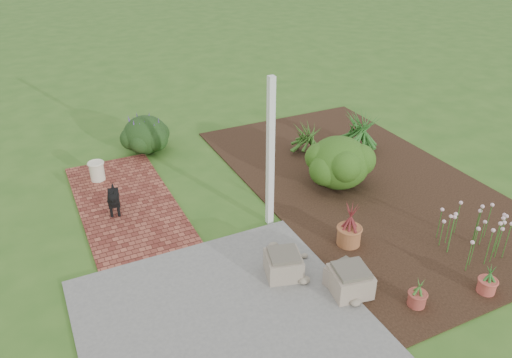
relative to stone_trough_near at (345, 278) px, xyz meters
name	(u,v)px	position (x,y,z in m)	size (l,w,h in m)	color
ground	(256,230)	(-0.48, 1.79, -0.18)	(80.00, 80.00, 0.00)	#33611E
concrete_patio	(227,326)	(-1.73, 0.04, -0.16)	(3.50, 3.50, 0.04)	slate
brick_path	(126,202)	(-2.18, 3.54, -0.16)	(1.60, 3.50, 0.04)	maroon
garden_bed	(363,183)	(2.02, 2.29, -0.17)	(4.00, 7.00, 0.03)	black
veranda_post	(270,155)	(-0.18, 1.89, 1.07)	(0.10, 0.10, 2.50)	white
stone_trough_near	(345,278)	(0.00, 0.00, 0.00)	(0.43, 0.43, 0.29)	gray
stone_trough_mid	(350,281)	(0.00, -0.11, 0.02)	(0.50, 0.50, 0.34)	gray
stone_trough_far	(283,265)	(-0.63, 0.59, 0.02)	(0.48, 0.48, 0.32)	#7A6E5E
black_dog	(113,198)	(-2.42, 3.22, 0.16)	(0.25, 0.58, 0.50)	black
cream_ceramic_urn	(97,171)	(-2.47, 4.56, 0.04)	(0.27, 0.27, 0.36)	beige
evergreen_shrub	(339,161)	(1.53, 2.44, 0.33)	(1.13, 1.13, 0.96)	#173809
agapanthus_clump_back	(360,127)	(2.77, 3.51, 0.36)	(1.14, 1.14, 1.03)	#123F13
agapanthus_clump_front	(306,136)	(1.69, 3.85, 0.24)	(0.88, 0.88, 0.78)	#103610
pink_flower_patch	(473,231)	(2.19, -0.12, 0.19)	(1.07, 1.07, 0.68)	#113D0F
terracotta_pot_bronze	(349,236)	(0.63, 0.80, -0.01)	(0.36, 0.36, 0.29)	#9F5E35
terracotta_pot_small_left	(487,286)	(1.67, -0.92, -0.05)	(0.24, 0.24, 0.20)	#B94A3E
terracotta_pot_small_right	(417,299)	(0.65, -0.70, -0.06)	(0.23, 0.23, 0.20)	#9C4034
purple_flowering_bush	(146,134)	(-1.27, 5.48, 0.22)	(0.94, 0.94, 0.80)	black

